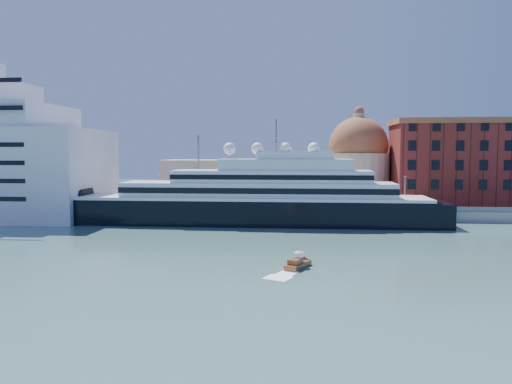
# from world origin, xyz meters

# --- Properties ---
(ground) EXTENTS (400.00, 400.00, 0.00)m
(ground) POSITION_xyz_m (0.00, 0.00, 0.00)
(ground) COLOR #3A6560
(ground) RESTS_ON ground
(quay) EXTENTS (180.00, 10.00, 2.50)m
(quay) POSITION_xyz_m (0.00, 34.00, 1.25)
(quay) COLOR gray
(quay) RESTS_ON ground
(land) EXTENTS (260.00, 72.00, 2.00)m
(land) POSITION_xyz_m (0.00, 75.00, 1.00)
(land) COLOR slate
(land) RESTS_ON ground
(quay_fence) EXTENTS (180.00, 0.10, 1.20)m
(quay_fence) POSITION_xyz_m (0.00, 29.50, 3.10)
(quay_fence) COLOR slate
(quay_fence) RESTS_ON quay
(superyacht) EXTENTS (93.04, 12.90, 27.80)m
(superyacht) POSITION_xyz_m (-9.03, 23.00, 4.80)
(superyacht) COLOR black
(superyacht) RESTS_ON ground
(service_barge) EXTENTS (11.72, 5.31, 2.54)m
(service_barge) POSITION_xyz_m (-40.46, 22.52, 0.73)
(service_barge) COLOR white
(service_barge) RESTS_ON ground
(water_taxi) EXTENTS (3.91, 5.80, 2.63)m
(water_taxi) POSITION_xyz_m (5.13, -19.60, 0.63)
(water_taxi) COLOR brown
(water_taxi) RESTS_ON ground
(warehouse) EXTENTS (43.00, 19.00, 23.25)m
(warehouse) POSITION_xyz_m (52.00, 52.00, 13.79)
(warehouse) COLOR maroon
(warehouse) RESTS_ON land
(church) EXTENTS (66.00, 18.00, 25.50)m
(church) POSITION_xyz_m (6.39, 57.72, 10.91)
(church) COLOR beige
(church) RESTS_ON land
(lamp_posts) EXTENTS (120.80, 2.40, 18.00)m
(lamp_posts) POSITION_xyz_m (-12.67, 32.27, 9.84)
(lamp_posts) COLOR slate
(lamp_posts) RESTS_ON quay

